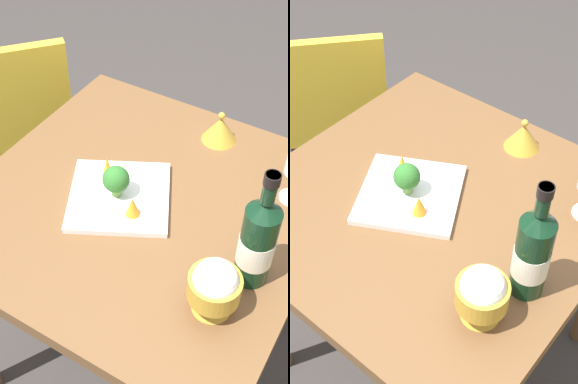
# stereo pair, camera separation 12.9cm
# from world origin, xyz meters

# --- Properties ---
(ground_plane) EXTENTS (8.00, 8.00, 0.00)m
(ground_plane) POSITION_xyz_m (0.00, 0.00, 0.00)
(ground_plane) COLOR #383330
(dining_table) EXTENTS (0.86, 0.86, 0.75)m
(dining_table) POSITION_xyz_m (0.00, 0.00, 0.66)
(dining_table) COLOR brown
(dining_table) RESTS_ON ground_plane
(chair_near_window) EXTENTS (0.56, 0.56, 0.85)m
(chair_near_window) POSITION_xyz_m (0.74, -0.31, 0.53)
(chair_near_window) COLOR gold
(chair_near_window) RESTS_ON ground_plane
(wine_bottle) EXTENTS (0.08, 0.08, 0.31)m
(wine_bottle) POSITION_xyz_m (-0.32, 0.08, 0.87)
(wine_bottle) COLOR black
(wine_bottle) RESTS_ON dining_table
(rice_bowl) EXTENTS (0.11, 0.11, 0.14)m
(rice_bowl) POSITION_xyz_m (-0.28, 0.20, 0.83)
(rice_bowl) COLOR gold
(rice_bowl) RESTS_ON dining_table
(rice_bowl_lid) EXTENTS (0.10, 0.10, 0.09)m
(rice_bowl_lid) POSITION_xyz_m (-0.06, -0.32, 0.79)
(rice_bowl_lid) COLOR gold
(rice_bowl_lid) RESTS_ON dining_table
(serving_plate) EXTENTS (0.34, 0.34, 0.02)m
(serving_plate) POSITION_xyz_m (0.06, 0.03, 0.76)
(serving_plate) COLOR white
(serving_plate) RESTS_ON dining_table
(broccoli_floret) EXTENTS (0.07, 0.07, 0.09)m
(broccoli_floret) POSITION_xyz_m (0.06, 0.03, 0.82)
(broccoli_floret) COLOR #729E4C
(broccoli_floret) RESTS_ON serving_plate
(carrot_garnish_left) EXTENTS (0.04, 0.04, 0.05)m
(carrot_garnish_left) POSITION_xyz_m (-0.01, 0.07, 0.80)
(carrot_garnish_left) COLOR orange
(carrot_garnish_left) RESTS_ON serving_plate
(carrot_garnish_right) EXTENTS (0.03, 0.03, 0.06)m
(carrot_garnish_right) POSITION_xyz_m (0.12, -0.02, 0.80)
(carrot_garnish_right) COLOR orange
(carrot_garnish_right) RESTS_ON serving_plate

